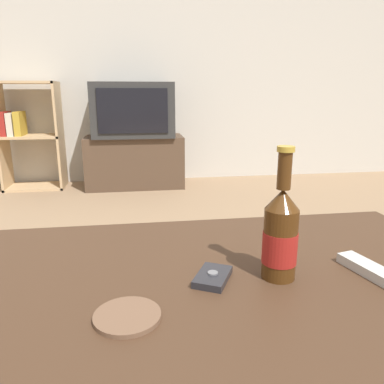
{
  "coord_description": "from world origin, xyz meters",
  "views": [
    {
      "loc": [
        -0.1,
        -0.59,
        0.82
      ],
      "look_at": [
        0.04,
        0.35,
        0.57
      ],
      "focal_mm": 35.0,
      "sensor_mm": 36.0,
      "label": 1
    }
  ],
  "objects_px": {
    "television": "(133,110)",
    "cell_phone": "(213,277)",
    "remote_control": "(378,274)",
    "bookshelf": "(27,133)",
    "tv_stand": "(135,161)",
    "beer_bottle": "(280,234)"
  },
  "relations": [
    {
      "from": "beer_bottle",
      "to": "television",
      "type": "bearing_deg",
      "value": 95.98
    },
    {
      "from": "tv_stand",
      "to": "beer_bottle",
      "type": "height_order",
      "value": "beer_bottle"
    },
    {
      "from": "television",
      "to": "cell_phone",
      "type": "height_order",
      "value": "television"
    },
    {
      "from": "cell_phone",
      "to": "remote_control",
      "type": "distance_m",
      "value": 0.32
    },
    {
      "from": "beer_bottle",
      "to": "cell_phone",
      "type": "height_order",
      "value": "beer_bottle"
    },
    {
      "from": "tv_stand",
      "to": "bookshelf",
      "type": "xyz_separation_m",
      "value": [
        -0.9,
        0.06,
        0.26
      ]
    },
    {
      "from": "tv_stand",
      "to": "beer_bottle",
      "type": "distance_m",
      "value": 2.73
    },
    {
      "from": "remote_control",
      "to": "bookshelf",
      "type": "bearing_deg",
      "value": 103.15
    },
    {
      "from": "television",
      "to": "cell_phone",
      "type": "xyz_separation_m",
      "value": [
        0.15,
        -2.69,
        -0.2
      ]
    },
    {
      "from": "remote_control",
      "to": "cell_phone",
      "type": "bearing_deg",
      "value": 159.46
    },
    {
      "from": "tv_stand",
      "to": "beer_bottle",
      "type": "relative_size",
      "value": 3.26
    },
    {
      "from": "bookshelf",
      "to": "cell_phone",
      "type": "xyz_separation_m",
      "value": [
        1.06,
        -2.75,
        -0.01
      ]
    },
    {
      "from": "beer_bottle",
      "to": "remote_control",
      "type": "distance_m",
      "value": 0.21
    },
    {
      "from": "tv_stand",
      "to": "television",
      "type": "distance_m",
      "value": 0.45
    },
    {
      "from": "bookshelf",
      "to": "remote_control",
      "type": "height_order",
      "value": "bookshelf"
    },
    {
      "from": "television",
      "to": "bookshelf",
      "type": "bearing_deg",
      "value": 175.73
    },
    {
      "from": "bookshelf",
      "to": "cell_phone",
      "type": "distance_m",
      "value": 2.95
    },
    {
      "from": "television",
      "to": "tv_stand",
      "type": "bearing_deg",
      "value": 90.0
    },
    {
      "from": "tv_stand",
      "to": "cell_phone",
      "type": "xyz_separation_m",
      "value": [
        0.15,
        -2.69,
        0.25
      ]
    },
    {
      "from": "bookshelf",
      "to": "cell_phone",
      "type": "relative_size",
      "value": 8.48
    },
    {
      "from": "tv_stand",
      "to": "remote_control",
      "type": "height_order",
      "value": "remote_control"
    },
    {
      "from": "tv_stand",
      "to": "cell_phone",
      "type": "distance_m",
      "value": 2.71
    }
  ]
}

